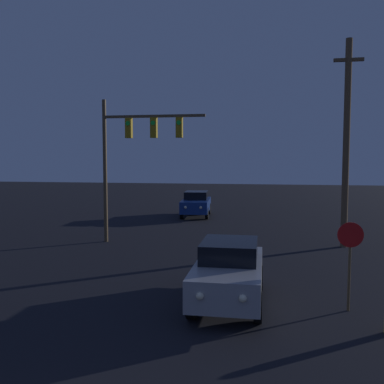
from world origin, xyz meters
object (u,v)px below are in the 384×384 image
car_far (196,203)px  car_near (229,271)px  traffic_signal_mast (133,145)px  stop_sign (350,250)px  utility_pole (346,142)px

car_far → car_near: bearing=98.2°
traffic_signal_mast → stop_sign: size_ratio=2.86×
car_far → stop_sign: 17.96m
car_near → traffic_signal_mast: bearing=-56.1°
car_near → stop_sign: size_ratio=1.82×
car_near → stop_sign: 3.13m
car_near → stop_sign: stop_sign is taller
stop_sign → utility_pole: utility_pole is taller
car_far → utility_pole: bearing=128.9°
traffic_signal_mast → stop_sign: traffic_signal_mast is taller
car_far → traffic_signal_mast: size_ratio=0.65×
car_far → traffic_signal_mast: (-1.41, -9.16, 3.59)m
utility_pole → traffic_signal_mast: bearing=-176.0°
car_near → car_far: (-3.60, 16.56, 0.00)m
car_far → stop_sign: stop_sign is taller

